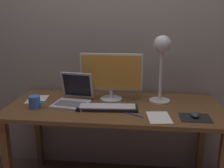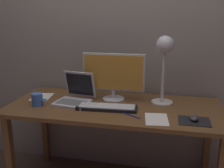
% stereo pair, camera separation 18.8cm
% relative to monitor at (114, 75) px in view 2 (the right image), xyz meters
% --- Properties ---
extents(back_wall, '(4.80, 0.06, 2.60)m').
position_rel_monitor_xyz_m(back_wall, '(0.04, 0.28, 0.35)').
color(back_wall, gray).
rests_on(back_wall, ground).
extents(desk, '(1.60, 0.70, 0.74)m').
position_rel_monitor_xyz_m(desk, '(0.04, -0.12, -0.29)').
color(desk, brown).
rests_on(desk, ground).
extents(monitor, '(0.49, 0.18, 0.38)m').
position_rel_monitor_xyz_m(monitor, '(0.00, 0.00, 0.00)').
color(monitor, silver).
rests_on(monitor, desk).
extents(keyboard_main, '(0.45, 0.17, 0.03)m').
position_rel_monitor_xyz_m(keyboard_main, '(-0.00, -0.21, -0.20)').
color(keyboard_main, black).
rests_on(keyboard_main, desk).
extents(laptop, '(0.29, 0.31, 0.23)m').
position_rel_monitor_xyz_m(laptop, '(-0.28, -0.10, -0.14)').
color(laptop, silver).
rests_on(laptop, desk).
extents(desk_lamp, '(0.16, 0.16, 0.52)m').
position_rel_monitor_xyz_m(desk_lamp, '(0.38, -0.00, 0.16)').
color(desk_lamp, beige).
rests_on(desk_lamp, desk).
extents(mousepad, '(0.20, 0.16, 0.00)m').
position_rel_monitor_xyz_m(mousepad, '(0.60, -0.31, -0.21)').
color(mousepad, black).
rests_on(mousepad, desk).
extents(mouse, '(0.06, 0.10, 0.03)m').
position_rel_monitor_xyz_m(mouse, '(0.60, -0.30, -0.19)').
color(mouse, '#38383A').
rests_on(mouse, mousepad).
extents(coffee_mug, '(0.12, 0.08, 0.09)m').
position_rel_monitor_xyz_m(coffee_mug, '(-0.54, -0.25, -0.16)').
color(coffee_mug, '#3F72CC').
rests_on(coffee_mug, desk).
extents(paper_sheet_near_mouse, '(0.17, 0.23, 0.00)m').
position_rel_monitor_xyz_m(paper_sheet_near_mouse, '(0.36, -0.33, -0.21)').
color(paper_sheet_near_mouse, white).
rests_on(paper_sheet_near_mouse, desk).
extents(paper_sheet_by_keyboard, '(0.17, 0.22, 0.00)m').
position_rel_monitor_xyz_m(paper_sheet_by_keyboard, '(-0.60, -0.05, -0.21)').
color(paper_sheet_by_keyboard, white).
rests_on(paper_sheet_by_keyboard, desk).
extents(pen, '(0.12, 0.08, 0.01)m').
position_rel_monitor_xyz_m(pen, '(0.19, -0.31, -0.20)').
color(pen, '#2633A5').
rests_on(pen, desk).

